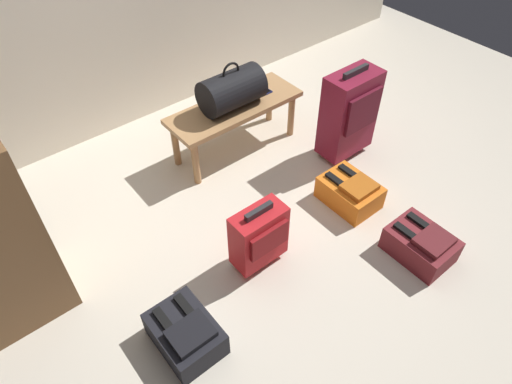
# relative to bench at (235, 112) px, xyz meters

# --- Properties ---
(ground_plane) EXTENTS (6.60, 6.60, 0.00)m
(ground_plane) POSITION_rel_bench_xyz_m (-0.34, -0.74, -0.33)
(ground_plane) COLOR beige
(bench) EXTENTS (1.00, 0.36, 0.39)m
(bench) POSITION_rel_bench_xyz_m (0.00, 0.00, 0.00)
(bench) COLOR #A87A4C
(bench) RESTS_ON ground
(duffel_bag_black) EXTENTS (0.44, 0.26, 0.34)m
(duffel_bag_black) POSITION_rel_bench_xyz_m (-0.02, 0.00, 0.19)
(duffel_bag_black) COLOR black
(duffel_bag_black) RESTS_ON bench
(cell_phone) EXTENTS (0.07, 0.14, 0.01)m
(cell_phone) POSITION_rel_bench_xyz_m (0.28, 0.03, 0.06)
(cell_phone) COLOR #191E4C
(cell_phone) RESTS_ON bench
(suitcase_upright_burgundy) EXTENTS (0.39, 0.24, 0.71)m
(suitcase_upright_burgundy) POSITION_rel_bench_xyz_m (0.59, -0.56, 0.03)
(suitcase_upright_burgundy) COLOR maroon
(suitcase_upright_burgundy) RESTS_ON ground
(suitcase_small_red) EXTENTS (0.32, 0.19, 0.46)m
(suitcase_small_red) POSITION_rel_bench_xyz_m (-0.55, -0.94, -0.09)
(suitcase_small_red) COLOR red
(suitcase_small_red) RESTS_ON ground
(backpack_dark) EXTENTS (0.28, 0.38, 0.21)m
(backpack_dark) POSITION_rel_bench_xyz_m (-1.17, -1.11, -0.24)
(backpack_dark) COLOR black
(backpack_dark) RESTS_ON ground
(backpack_orange) EXTENTS (0.28, 0.38, 0.21)m
(backpack_orange) POSITION_rel_bench_xyz_m (0.24, -0.94, -0.24)
(backpack_orange) COLOR orange
(backpack_orange) RESTS_ON ground
(backpack_maroon) EXTENTS (0.28, 0.38, 0.21)m
(backpack_maroon) POSITION_rel_bench_xyz_m (0.24, -1.51, -0.24)
(backpack_maroon) COLOR maroon
(backpack_maroon) RESTS_ON ground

